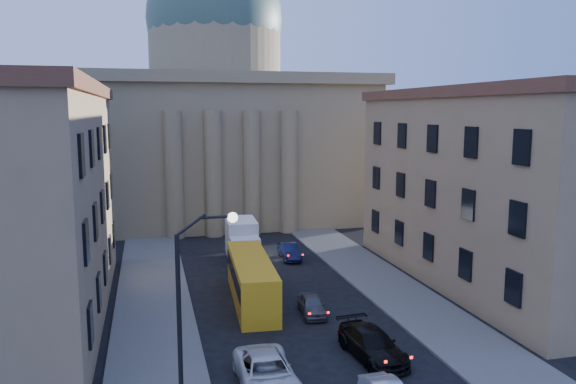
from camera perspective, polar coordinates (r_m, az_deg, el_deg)
name	(u,v)px	position (r m, az deg, el deg)	size (l,w,h in m)	color
sidewalk_left	(155,330)	(35.21, -13.41, -13.49)	(5.00, 60.00, 0.15)	#5E5B56
sidewalk_right	(416,306)	(39.12, 12.87, -11.23)	(5.00, 60.00, 0.15)	#5E5B56
church	(217,120)	(70.75, -7.23, 7.30)	(68.02, 28.76, 36.60)	#827250
building_left	(6,203)	(38.12, -26.75, -1.03)	(11.60, 26.60, 14.70)	#9F7C5D
building_right	(498,185)	(45.11, 20.53, 0.65)	(11.60, 26.60, 14.70)	#9F7C5D
street_lamp	(192,298)	(24.08, -9.77, -10.53)	(2.62, 0.44, 8.83)	black
car_left_mid	(267,373)	(27.69, -2.18, -17.91)	(2.59, 5.62, 1.56)	silver
car_right_mid	(372,344)	(31.01, 8.53, -15.05)	(2.16, 5.31, 1.54)	black
car_right_far	(312,305)	(36.77, 2.43, -11.39)	(1.48, 3.68, 1.25)	#515056
car_right_distant	(289,251)	(49.73, 0.14, -6.06)	(1.44, 4.14, 1.37)	black
city_bus	(251,279)	(38.82, -3.74, -8.78)	(3.16, 10.87, 3.02)	yellow
box_truck	(242,242)	(49.14, -4.67, -5.10)	(2.86, 6.49, 3.49)	silver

